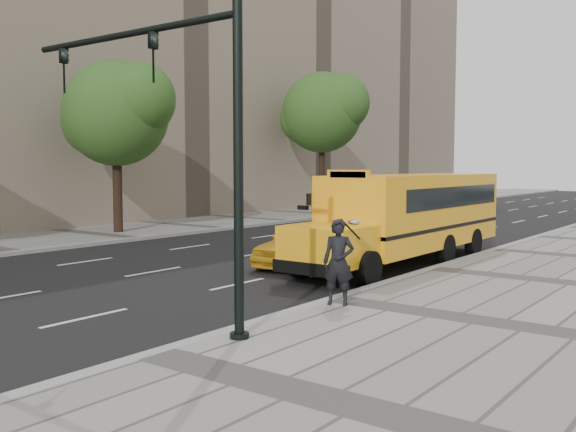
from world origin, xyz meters
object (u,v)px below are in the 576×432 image
Objects in this scene: pedestrian at (338,262)px; tree_c at (323,112)px; tree_b at (117,112)px; school_bus at (412,211)px; taxi_far at (363,218)px; traffic_signal at (183,125)px; taxi_near at (303,243)px.

tree_c is at bearing 101.02° from pedestrian.
tree_c reaches higher than tree_b.
tree_b is 18.98m from pedestrian.
school_bus is at bearing -48.31° from tree_c.
pedestrian is (7.64, -14.19, 0.33)m from taxi_far.
taxi_far is 0.76× the size of traffic_signal.
taxi_near is (-2.50, -2.92, -1.02)m from school_bus.
traffic_signal reaches higher than taxi_far.
tree_b reaches higher than traffic_signal.
tree_b is at bearing -177.66° from school_bus.
taxi_near is 6.68m from pedestrian.
tree_b is 1.70× the size of taxi_far.
tree_c reaches higher than pedestrian.
taxi_far is 2.48× the size of pedestrian.
tree_c is at bearing 89.97° from tree_b.
tree_c reaches higher than taxi_far.
taxi_near is (12.41, -2.31, -5.06)m from tree_b.
pedestrian is (16.91, -24.55, -5.85)m from tree_c.
taxi_near is 9.60m from traffic_signal.
taxi_near is at bearing -57.74° from tree_c.
taxi_far is 19.08m from traffic_signal.
tree_b is 19.01m from traffic_signal.
tree_c is 4.95× the size of pedestrian.
tree_b is at bearing -90.03° from tree_c.
taxi_far is (9.27, -10.36, -6.17)m from tree_c.
tree_c is 15.21m from taxi_far.
school_bus is 2.38× the size of taxi_far.
school_bus is (14.90, -16.72, -5.21)m from tree_c.
tree_b is 12.64m from taxi_far.
tree_c is at bearing 119.05° from traffic_signal.
traffic_signal is at bearing -47.23° from taxi_far.
tree_c is at bearing 154.93° from taxi_far.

